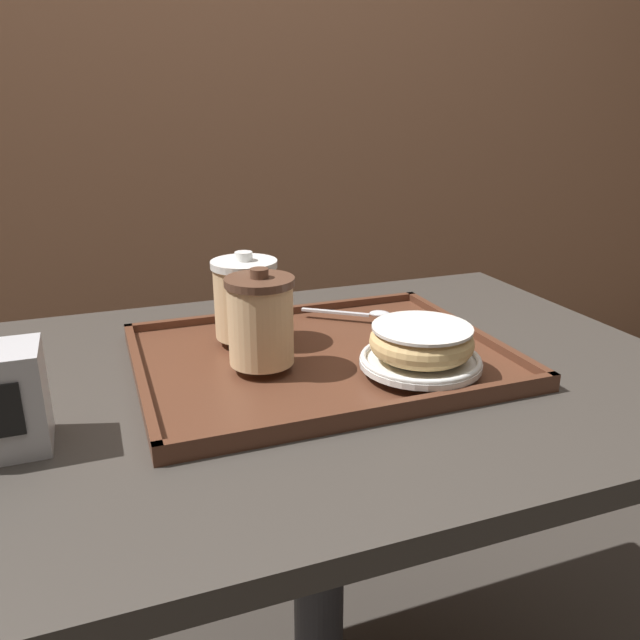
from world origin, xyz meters
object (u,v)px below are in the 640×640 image
(coffee_cup_rear, at_px, (245,298))
(spoon, at_px, (367,313))
(donut_chocolate_glazed, at_px, (421,341))
(coffee_cup_front, at_px, (261,320))

(coffee_cup_rear, height_order, spoon, coffee_cup_rear)
(coffee_cup_rear, height_order, donut_chocolate_glazed, coffee_cup_rear)
(coffee_cup_front, height_order, coffee_cup_rear, coffee_cup_front)
(coffee_cup_rear, distance_m, donut_chocolate_glazed, 0.26)
(coffee_cup_front, distance_m, spoon, 0.25)
(donut_chocolate_glazed, relative_size, spoon, 1.05)
(coffee_cup_front, xyz_separation_m, donut_chocolate_glazed, (0.19, -0.08, -0.02))
(coffee_cup_rear, xyz_separation_m, donut_chocolate_glazed, (0.19, -0.19, -0.02))
(coffee_cup_front, bearing_deg, donut_chocolate_glazed, -23.67)
(spoon, bearing_deg, coffee_cup_rear, -138.69)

